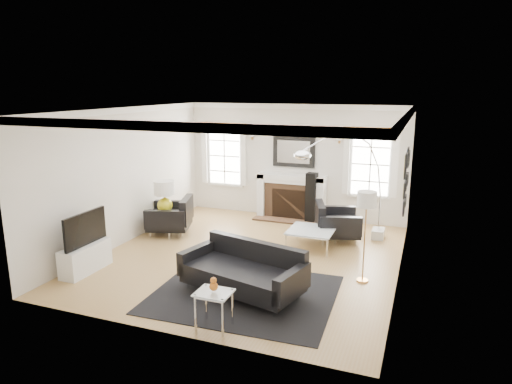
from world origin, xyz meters
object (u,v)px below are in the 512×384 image
at_px(gourd_lamp, 164,194).
at_px(arc_floor_lamp, 343,182).
at_px(fireplace, 291,197).
at_px(armchair_left, 172,217).
at_px(armchair_right, 335,223).
at_px(sofa, 245,272).
at_px(coffee_table, 311,231).

bearing_deg(gourd_lamp, arc_floor_lamp, 13.03).
relative_size(fireplace, arc_floor_lamp, 0.70).
relative_size(fireplace, armchair_left, 1.39).
distance_m(armchair_left, gourd_lamp, 0.58).
distance_m(fireplace, armchair_left, 2.97).
xyz_separation_m(fireplace, armchair_left, (-2.13, -2.06, -0.17)).
bearing_deg(armchair_left, armchair_right, 13.62).
height_order(sofa, gourd_lamp, gourd_lamp).
height_order(gourd_lamp, arc_floor_lamp, arc_floor_lamp).
distance_m(sofa, coffee_table, 2.40).
height_order(fireplace, coffee_table, fireplace).
bearing_deg(armchair_left, gourd_lamp, -109.75).
relative_size(sofa, arc_floor_lamp, 0.88).
bearing_deg(gourd_lamp, armchair_right, 16.12).
height_order(armchair_left, arc_floor_lamp, arc_floor_lamp).
xyz_separation_m(sofa, armchair_right, (0.83, 3.06, 0.02)).
relative_size(armchair_right, arc_floor_lamp, 0.50).
distance_m(sofa, armchair_right, 3.17).
relative_size(sofa, armchair_right, 1.77).
distance_m(armchair_left, coffee_table, 3.14).
bearing_deg(arc_floor_lamp, gourd_lamp, -166.97).
bearing_deg(coffee_table, arc_floor_lamp, 47.64).
height_order(sofa, armchair_left, armchair_left).
height_order(armchair_right, arc_floor_lamp, arc_floor_lamp).
distance_m(coffee_table, arc_floor_lamp, 1.19).
xyz_separation_m(armchair_left, gourd_lamp, (-0.07, -0.18, 0.55)).
bearing_deg(sofa, arc_floor_lamp, 71.06).
xyz_separation_m(armchair_left, armchair_right, (3.47, 0.84, -0.01)).
bearing_deg(arc_floor_lamp, sofa, -108.94).
distance_m(sofa, gourd_lamp, 3.43).
bearing_deg(gourd_lamp, armchair_left, 70.25).
height_order(sofa, coffee_table, sofa).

